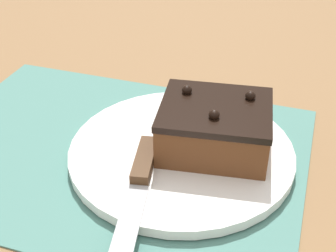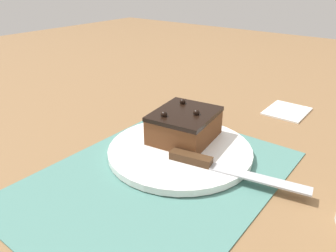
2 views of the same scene
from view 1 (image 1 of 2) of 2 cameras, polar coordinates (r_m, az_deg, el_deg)
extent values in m
plane|color=olive|center=(0.57, -6.85, -3.19)|extent=(3.00, 3.00, 0.00)
cube|color=slate|center=(0.57, -6.86, -3.03)|extent=(0.46, 0.34, 0.00)
cylinder|color=white|center=(0.55, 1.63, -3.18)|extent=(0.26, 0.26, 0.01)
cube|color=brown|center=(0.54, 5.69, -0.44)|extent=(0.14, 0.12, 0.05)
cube|color=black|center=(0.53, 5.86, 2.05)|extent=(0.14, 0.12, 0.01)
sphere|color=black|center=(0.55, 2.32, 4.41)|extent=(0.01, 0.01, 0.01)
sphere|color=black|center=(0.50, 5.65, 1.37)|extent=(0.01, 0.01, 0.01)
sphere|color=black|center=(0.54, 10.01, 3.65)|extent=(0.01, 0.01, 0.01)
cube|color=#472D19|center=(0.52, -2.87, -4.21)|extent=(0.03, 0.08, 0.01)
cube|color=#B7BABF|center=(0.44, -5.45, -14.00)|extent=(0.05, 0.16, 0.00)
camera|label=2|loc=(0.57, -62.42, 13.22)|focal=35.00mm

